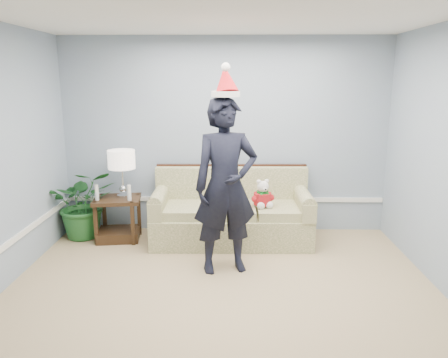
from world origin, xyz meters
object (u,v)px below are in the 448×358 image
Objects in this scene: houseplant at (84,203)px; teddy_bear at (263,197)px; sofa at (231,215)px; table_lamp at (122,162)px; man at (226,186)px; side_table at (118,223)px.

teddy_bear is (2.41, -0.24, 0.17)m from houseplant.
sofa is at bearing 139.92° from teddy_bear.
man is (1.39, -0.98, -0.09)m from table_lamp.
sofa is at bearing -1.27° from table_lamp.
man is at bearing -27.67° from houseplant.
table_lamp reaches higher than houseplant.
houseplant is 2.25m from man.
side_table is at bearing -144.61° from table_lamp.
side_table is at bearing 157.93° from teddy_bear.
man is 5.25× the size of teddy_bear.
table_lamp is at bearing 35.39° from side_table.
table_lamp is 1.70m from man.
teddy_bear reaches higher than side_table.
sofa is 2.19× the size of houseplant.
teddy_bear is (0.40, -0.17, 0.30)m from sofa.
man reaches higher than teddy_bear.
houseplant reaches higher than teddy_bear.
table_lamp is at bearing -4.26° from houseplant.
sofa is 3.30× the size of table_lamp.
houseplant is (-0.55, 0.04, -0.59)m from table_lamp.
table_lamp is (-1.45, 0.03, 0.72)m from sofa.
sofa is 1.53m from side_table.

